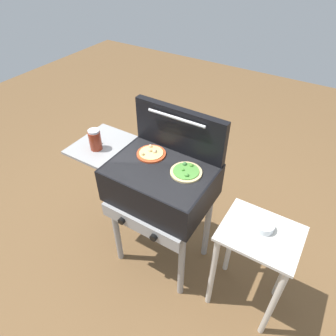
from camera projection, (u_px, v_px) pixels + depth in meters
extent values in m
plane|color=brown|center=(163.00, 255.00, 2.39)|extent=(8.00, 8.00, 0.00)
cube|color=black|center=(161.00, 182.00, 1.90)|extent=(0.64, 0.48, 0.24)
cube|color=black|center=(161.00, 168.00, 1.82)|extent=(0.61, 0.46, 0.01)
cube|color=#959595|center=(101.00, 145.00, 2.02)|extent=(0.32, 0.41, 0.02)
cube|color=#959595|center=(103.00, 158.00, 2.09)|extent=(0.02, 0.02, 0.24)
cube|color=#959595|center=(139.00, 226.00, 1.84)|extent=(0.58, 0.02, 0.10)
cylinder|color=black|center=(122.00, 221.00, 1.87)|extent=(0.04, 0.02, 0.04)
cylinder|color=black|center=(153.00, 238.00, 1.78)|extent=(0.04, 0.02, 0.04)
cylinder|color=#959595|center=(117.00, 230.00, 2.17)|extent=(0.04, 0.04, 0.66)
cylinder|color=#959595|center=(181.00, 265.00, 1.95)|extent=(0.04, 0.04, 0.66)
cylinder|color=#959595|center=(147.00, 198.00, 2.42)|extent=(0.04, 0.04, 0.66)
cylinder|color=#959595|center=(207.00, 226.00, 2.20)|extent=(0.04, 0.04, 0.66)
cube|color=black|center=(179.00, 130.00, 1.86)|extent=(0.63, 0.06, 0.30)
cylinder|color=#B7B7BC|center=(176.00, 118.00, 1.76)|extent=(0.38, 0.02, 0.02)
cylinder|color=#C64723|center=(151.00, 154.00, 1.92)|extent=(0.19, 0.19, 0.01)
cylinder|color=#EDD17A|center=(151.00, 153.00, 1.91)|extent=(0.15, 0.15, 0.01)
sphere|color=#E2B589|center=(155.00, 152.00, 1.91)|extent=(0.03, 0.03, 0.03)
sphere|color=tan|center=(143.00, 154.00, 1.89)|extent=(0.02, 0.02, 0.02)
sphere|color=#F2EE8C|center=(155.00, 151.00, 1.91)|extent=(0.02, 0.02, 0.02)
sphere|color=tan|center=(150.00, 151.00, 1.92)|extent=(0.02, 0.02, 0.02)
sphere|color=#E4AE80|center=(150.00, 146.00, 1.95)|extent=(0.03, 0.03, 0.03)
cylinder|color=#E0C17F|center=(186.00, 172.00, 1.78)|extent=(0.19, 0.19, 0.01)
cylinder|color=#4C8C38|center=(186.00, 171.00, 1.77)|extent=(0.16, 0.16, 0.01)
sphere|color=#3D763A|center=(185.00, 164.00, 1.81)|extent=(0.03, 0.03, 0.03)
sphere|color=#528E32|center=(191.00, 165.00, 1.80)|extent=(0.02, 0.02, 0.02)
sphere|color=#488A36|center=(187.00, 175.00, 1.74)|extent=(0.03, 0.03, 0.03)
sphere|color=#499335|center=(183.00, 170.00, 1.77)|extent=(0.02, 0.02, 0.02)
cylinder|color=maroon|center=(95.00, 141.00, 1.93)|extent=(0.08, 0.08, 0.13)
cylinder|color=silver|center=(93.00, 131.00, 1.88)|extent=(0.07, 0.07, 0.01)
cube|color=beige|center=(261.00, 234.00, 1.67)|extent=(0.44, 0.36, 0.02)
cylinder|color=beige|center=(212.00, 273.00, 1.88)|extent=(0.04, 0.04, 0.70)
cylinder|color=beige|center=(272.00, 305.00, 1.73)|extent=(0.04, 0.04, 0.70)
cylinder|color=beige|center=(231.00, 240.00, 2.08)|extent=(0.04, 0.04, 0.70)
cylinder|color=beige|center=(286.00, 266.00, 1.92)|extent=(0.04, 0.04, 0.70)
cylinder|color=silver|center=(264.00, 226.00, 1.67)|extent=(0.11, 0.11, 0.04)
cylinder|color=maroon|center=(264.00, 227.00, 1.68)|extent=(0.09, 0.09, 0.02)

